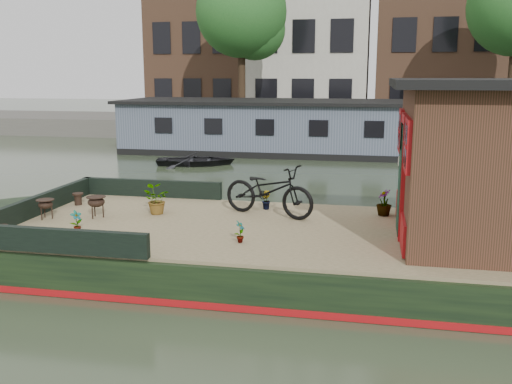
% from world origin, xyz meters
% --- Properties ---
extents(ground, '(120.00, 120.00, 0.00)m').
position_xyz_m(ground, '(0.00, 0.00, 0.00)').
color(ground, '#283220').
rests_on(ground, ground).
extents(houseboat_hull, '(14.01, 4.02, 0.60)m').
position_xyz_m(houseboat_hull, '(-1.33, 0.00, 0.27)').
color(houseboat_hull, black).
rests_on(houseboat_hull, ground).
extents(houseboat_deck, '(11.80, 3.80, 0.05)m').
position_xyz_m(houseboat_deck, '(0.00, 0.00, 0.62)').
color(houseboat_deck, '#98835E').
rests_on(houseboat_deck, houseboat_hull).
extents(bow_bulwark, '(3.00, 4.00, 0.35)m').
position_xyz_m(bow_bulwark, '(-5.07, 0.00, 0.82)').
color(bow_bulwark, black).
rests_on(bow_bulwark, houseboat_deck).
extents(bicycle, '(1.87, 1.16, 0.93)m').
position_xyz_m(bicycle, '(-1.82, 0.81, 1.11)').
color(bicycle, black).
rests_on(bicycle, houseboat_deck).
extents(potted_plant_a, '(0.22, 0.23, 0.37)m').
position_xyz_m(potted_plant_a, '(-4.62, -0.93, 0.83)').
color(potted_plant_a, brown).
rests_on(potted_plant_a, houseboat_deck).
extents(potted_plant_b, '(0.24, 0.24, 0.35)m').
position_xyz_m(potted_plant_b, '(-1.97, 1.30, 0.82)').
color(potted_plant_b, brown).
rests_on(potted_plant_b, houseboat_deck).
extents(potted_plant_c, '(0.48, 0.42, 0.52)m').
position_xyz_m(potted_plant_c, '(-3.86, 0.52, 0.91)').
color(potted_plant_c, '#A1462E').
rests_on(potted_plant_c, houseboat_deck).
extents(potted_plant_d, '(0.33, 0.33, 0.48)m').
position_xyz_m(potted_plant_d, '(0.20, 1.23, 0.89)').
color(potted_plant_d, brown).
rests_on(potted_plant_d, houseboat_deck).
extents(potted_plant_e, '(0.16, 0.20, 0.34)m').
position_xyz_m(potted_plant_e, '(-1.94, -0.93, 0.82)').
color(potted_plant_e, brown).
rests_on(potted_plant_e, houseboat_deck).
extents(brazier_front, '(0.45, 0.45, 0.38)m').
position_xyz_m(brazier_front, '(-4.78, 0.06, 0.84)').
color(brazier_front, black).
rests_on(brazier_front, houseboat_deck).
extents(brazier_rear, '(0.38, 0.38, 0.35)m').
position_xyz_m(brazier_rear, '(-5.60, -0.21, 0.83)').
color(brazier_rear, black).
rests_on(brazier_rear, houseboat_deck).
extents(bollard_port, '(0.21, 0.21, 0.23)m').
position_xyz_m(bollard_port, '(-5.60, 0.91, 0.77)').
color(bollard_port, black).
rests_on(bollard_port, houseboat_deck).
extents(bollard_stbd, '(0.18, 0.18, 0.20)m').
position_xyz_m(bollard_stbd, '(-5.60, -1.42, 0.75)').
color(bollard_stbd, black).
rests_on(bollard_stbd, houseboat_deck).
extents(dinghy, '(3.13, 2.55, 0.57)m').
position_xyz_m(dinghy, '(-6.13, 10.14, 0.29)').
color(dinghy, black).
rests_on(dinghy, ground).
extents(far_houseboat, '(20.40, 4.40, 2.11)m').
position_xyz_m(far_houseboat, '(0.00, 14.00, 0.97)').
color(far_houseboat, '#535C6F').
rests_on(far_houseboat, ground).
extents(quay, '(60.00, 6.00, 0.90)m').
position_xyz_m(quay, '(0.00, 20.50, 0.45)').
color(quay, '#47443F').
rests_on(quay, ground).
extents(tree_left, '(4.40, 4.40, 7.40)m').
position_xyz_m(tree_left, '(-6.36, 19.07, 5.89)').
color(tree_left, '#332316').
rests_on(tree_left, quay).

